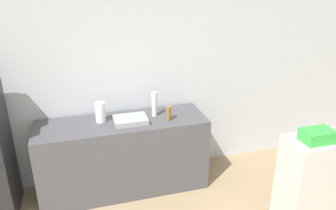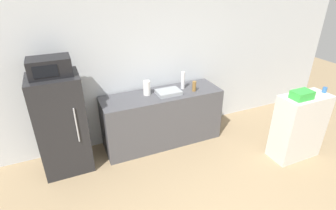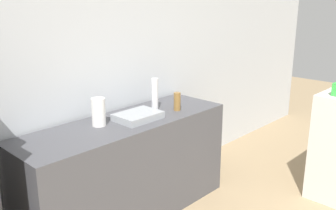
{
  "view_description": "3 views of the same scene",
  "coord_description": "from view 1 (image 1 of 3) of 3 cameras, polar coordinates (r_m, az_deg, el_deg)",
  "views": [
    {
      "loc": [
        -0.27,
        -1.08,
        2.51
      ],
      "look_at": [
        0.61,
        1.98,
        1.21
      ],
      "focal_mm": 35.0,
      "sensor_mm": 36.0,
      "label": 1
    },
    {
      "loc": [
        -1.29,
        -1.2,
        2.65
      ],
      "look_at": [
        -0.0,
        1.72,
        1.03
      ],
      "focal_mm": 28.0,
      "sensor_mm": 36.0,
      "label": 2
    },
    {
      "loc": [
        -1.77,
        0.01,
        1.92
      ],
      "look_at": [
        0.3,
        1.98,
        1.09
      ],
      "focal_mm": 40.0,
      "sensor_mm": 36.0,
      "label": 3
    }
  ],
  "objects": [
    {
      "name": "bottle_short",
      "position": [
        3.77,
        0.04,
        -1.47
      ],
      "size": [
        0.06,
        0.06,
        0.17
      ],
      "primitive_type": "cylinder",
      "color": "olive",
      "rests_on": "counter"
    },
    {
      "name": "sink_basin",
      "position": [
        3.76,
        -6.55,
        -2.6
      ],
      "size": [
        0.38,
        0.28,
        0.06
      ],
      "primitive_type": "cube",
      "color": "#9EA3A8",
      "rests_on": "counter"
    },
    {
      "name": "paper_towel_roll",
      "position": [
        3.8,
        -11.72,
        -1.26
      ],
      "size": [
        0.11,
        0.11,
        0.23
      ],
      "primitive_type": "cylinder",
      "color": "white",
      "rests_on": "counter"
    },
    {
      "name": "basket",
      "position": [
        3.32,
        24.58,
        -4.89
      ],
      "size": [
        0.3,
        0.2,
        0.12
      ],
      "primitive_type": "cube",
      "color": "green",
      "rests_on": "shelf_cabinet"
    },
    {
      "name": "wall_back",
      "position": [
        3.99,
        -11.53,
        4.19
      ],
      "size": [
        8.0,
        0.06,
        2.6
      ],
      "primitive_type": "cube",
      "color": "silver",
      "rests_on": "ground_plane"
    },
    {
      "name": "counter",
      "position": [
        4.02,
        -7.71,
        -8.71
      ],
      "size": [
        1.97,
        0.61,
        0.91
      ],
      "primitive_type": "cube",
      "color": "#4C4C51",
      "rests_on": "ground_plane"
    },
    {
      "name": "bottle_tall",
      "position": [
        3.87,
        -2.4,
        0.15
      ],
      "size": [
        0.06,
        0.06,
        0.3
      ],
      "primitive_type": "cylinder",
      "color": "silver",
      "rests_on": "counter"
    },
    {
      "name": "shelf_cabinet",
      "position": [
        3.71,
        24.62,
        -12.39
      ],
      "size": [
        0.77,
        0.38,
        1.05
      ],
      "primitive_type": "cube",
      "color": "silver",
      "rests_on": "ground_plane"
    }
  ]
}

